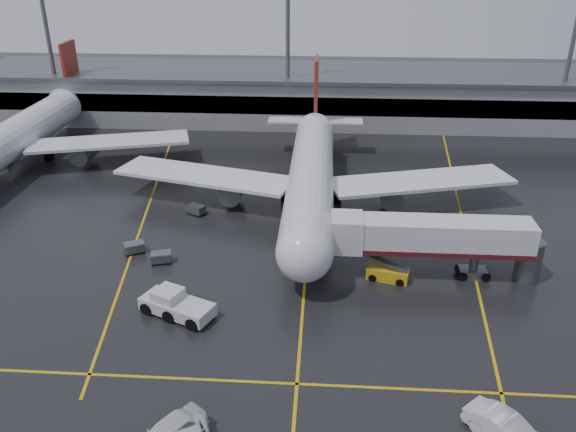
{
  "coord_description": "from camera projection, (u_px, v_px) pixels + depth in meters",
  "views": [
    {
      "loc": [
        1.55,
        -54.79,
        29.28
      ],
      "look_at": [
        -2.0,
        -2.0,
        4.0
      ],
      "focal_mm": 36.15,
      "sensor_mm": 36.0,
      "label": 1
    }
  ],
  "objects": [
    {
      "name": "baggage_cart_a",
      "position": [
        161.0,
        257.0,
        57.88
      ],
      "size": [
        2.26,
        1.76,
        1.12
      ],
      "color": "#595B60",
      "rests_on": "ground"
    },
    {
      "name": "jet_bridge",
      "position": [
        433.0,
        239.0,
        54.23
      ],
      "size": [
        19.9,
        3.4,
        6.05
      ],
      "color": "silver",
      "rests_on": "ground"
    },
    {
      "name": "second_airliner",
      "position": [
        19.0,
        135.0,
        82.31
      ],
      "size": [
        48.8,
        45.6,
        14.1
      ],
      "color": "silver",
      "rests_on": "ground"
    },
    {
      "name": "light_mast_right",
      "position": [
        573.0,
        44.0,
        91.19
      ],
      "size": [
        3.0,
        1.2,
        25.45
      ],
      "color": "#595B60",
      "rests_on": "ground"
    },
    {
      "name": "baggage_cart_b",
      "position": [
        134.0,
        247.0,
        59.71
      ],
      "size": [
        2.37,
        2.08,
        1.12
      ],
      "color": "#595B60",
      "rests_on": "ground"
    },
    {
      "name": "service_van_c",
      "position": [
        507.0,
        430.0,
        37.03
      ],
      "size": [
        5.34,
        5.49,
        1.87
      ],
      "primitive_type": "imported",
      "rotation": [
        0.0,
        0.0,
        0.76
      ],
      "color": "silver",
      "rests_on": "ground"
    },
    {
      "name": "baggage_cart_c",
      "position": [
        196.0,
        209.0,
        68.16
      ],
      "size": [
        2.38,
        2.09,
        1.12
      ],
      "color": "#595B60",
      "rests_on": "ground"
    },
    {
      "name": "apron_line_centre",
      "position": [
        308.0,
        242.0,
        62.04
      ],
      "size": [
        0.25,
        90.0,
        0.02
      ],
      "primitive_type": "cube",
      "color": "gold",
      "rests_on": "ground"
    },
    {
      "name": "apron_line_stop",
      "position": [
        297.0,
        384.0,
        42.23
      ],
      "size": [
        60.0,
        0.25,
        0.02
      ],
      "primitive_type": "cube",
      "color": "gold",
      "rests_on": "ground"
    },
    {
      "name": "light_mast_mid",
      "position": [
        288.0,
        41.0,
        93.92
      ],
      "size": [
        3.0,
        1.2,
        25.45
      ],
      "color": "#595B60",
      "rests_on": "ground"
    },
    {
      "name": "terminal",
      "position": [
        318.0,
        94.0,
        103.33
      ],
      "size": [
        122.0,
        19.0,
        8.6
      ],
      "color": "gray",
      "rests_on": "ground"
    },
    {
      "name": "pushback_tractor",
      "position": [
        176.0,
        305.0,
        49.74
      ],
      "size": [
        6.97,
        4.99,
        2.31
      ],
      "color": "silver",
      "rests_on": "ground"
    },
    {
      "name": "main_airliner",
      "position": [
        311.0,
        173.0,
        68.96
      ],
      "size": [
        48.8,
        45.6,
        14.1
      ],
      "color": "silver",
      "rests_on": "ground"
    },
    {
      "name": "apron_line_left",
      "position": [
        151.0,
        199.0,
        72.25
      ],
      "size": [
        9.99,
        69.35,
        0.02
      ],
      "primitive_type": "cube",
      "rotation": [
        0.0,
        0.0,
        0.14
      ],
      "color": "gold",
      "rests_on": "ground"
    },
    {
      "name": "ground",
      "position": [
        308.0,
        242.0,
        62.04
      ],
      "size": [
        220.0,
        220.0,
        0.0
      ],
      "primitive_type": "plane",
      "color": "black",
      "rests_on": "ground"
    },
    {
      "name": "belt_loader",
      "position": [
        388.0,
        274.0,
        55.03
      ],
      "size": [
        4.17,
        2.61,
        2.46
      ],
      "color": "gold",
      "rests_on": "ground"
    },
    {
      "name": "light_mast_left",
      "position": [
        48.0,
        38.0,
        96.34
      ],
      "size": [
        3.0,
        1.2,
        25.45
      ],
      "color": "#595B60",
      "rests_on": "ground"
    },
    {
      "name": "apron_line_right",
      "position": [
        460.0,
        208.0,
        69.95
      ],
      "size": [
        7.57,
        69.64,
        0.02
      ],
      "primitive_type": "cube",
      "rotation": [
        0.0,
        0.0,
        -0.1
      ],
      "color": "gold",
      "rests_on": "ground"
    }
  ]
}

